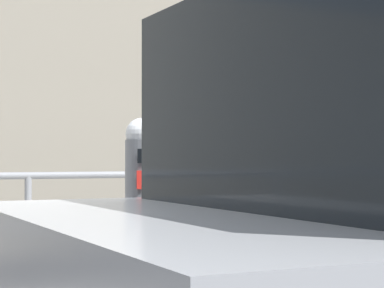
% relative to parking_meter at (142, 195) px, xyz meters
% --- Properties ---
extents(parking_meter, '(0.17, 0.18, 1.36)m').
position_rel_parking_meter_xyz_m(parking_meter, '(0.00, 0.00, 0.00)').
color(parking_meter, slate).
rests_on(parking_meter, sidewalk_curb).
extents(pedestrian_at_meter, '(0.65, 0.48, 1.80)m').
position_rel_parking_meter_xyz_m(pedestrian_at_meter, '(0.69, 0.15, 0.07)').
color(pedestrian_at_meter, slate).
rests_on(pedestrian_at_meter, sidewalk_curb).
extents(background_railing, '(24.06, 0.06, 1.03)m').
position_rel_parking_meter_xyz_m(background_railing, '(0.04, 2.86, -0.24)').
color(background_railing, gray).
rests_on(background_railing, sidewalk_curb).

